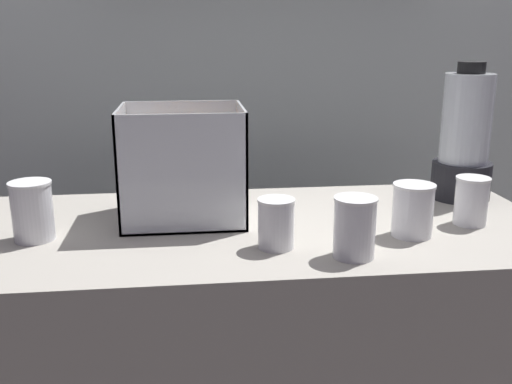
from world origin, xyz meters
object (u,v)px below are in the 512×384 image
Objects in this scene: juice_cup_carrot_far_right at (471,204)px; juice_cup_pomegranate_far_left at (33,215)px; blender_pitcher at (464,142)px; juice_cup_pomegranate_right at (412,214)px; carrot_display_bin at (184,183)px; juice_cup_carrot_left at (276,226)px; juice_cup_beet_middle at (354,231)px.

juice_cup_pomegranate_far_left is at bearing 179.34° from juice_cup_carrot_far_right.
blender_pitcher reaches higher than juice_cup_pomegranate_right.
carrot_display_bin is 0.54m from juice_cup_pomegranate_right.
juice_cup_carrot_left is 0.31m from juice_cup_pomegranate_right.
juice_cup_pomegranate_far_left is at bearing 167.98° from juice_cup_carrot_left.
juice_cup_carrot_left is (-0.55, -0.32, -0.11)m from blender_pitcher.
juice_cup_pomegranate_right is at bearing -20.54° from carrot_display_bin.
blender_pitcher reaches higher than juice_cup_carrot_far_right.
juice_cup_carrot_far_right is at bearing 27.05° from juice_cup_beet_middle.
juice_cup_pomegranate_far_left is at bearing 175.08° from juice_cup_pomegranate_right.
juice_cup_pomegranate_right reaches higher than juice_cup_carrot_left.
carrot_display_bin reaches higher than juice_cup_carrot_far_right.
juice_cup_carrot_far_right reaches higher than juice_cup_carrot_left.
juice_cup_pomegranate_far_left reaches higher than juice_cup_pomegranate_right.
juice_cup_pomegranate_right is (-0.24, -0.28, -0.10)m from blender_pitcher.
juice_cup_pomegranate_right is (0.50, -0.19, -0.04)m from carrot_display_bin.
juice_cup_carrot_far_right is at bearing -109.63° from blender_pitcher.
juice_cup_pomegranate_far_left is 1.15× the size of juice_cup_carrot_far_right.
carrot_display_bin is at bearing 19.59° from juice_cup_pomegranate_far_left.
juice_cup_carrot_left is 0.90× the size of juice_cup_pomegranate_right.
juice_cup_pomegranate_right is (0.83, -0.07, -0.01)m from juice_cup_pomegranate_far_left.
juice_cup_beet_middle is 0.20m from juice_cup_pomegranate_right.
carrot_display_bin reaches higher than juice_cup_pomegranate_far_left.
carrot_display_bin is 2.32× the size of juice_cup_beet_middle.
juice_cup_beet_middle is 0.37m from juice_cup_carrot_far_right.
juice_cup_carrot_left is 0.94× the size of juice_cup_carrot_far_right.
carrot_display_bin is 2.21× the size of juice_cup_pomegranate_far_left.
juice_cup_carrot_left is 0.86× the size of juice_cup_beet_middle.
blender_pitcher is at bearing 29.59° from juice_cup_carrot_left.
juice_cup_carrot_left is at bearing -168.32° from juice_cup_carrot_far_right.
juice_cup_carrot_far_right is (0.48, 0.10, 0.00)m from juice_cup_carrot_left.
juice_cup_carrot_far_right is at bearing 11.68° from juice_cup_carrot_left.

